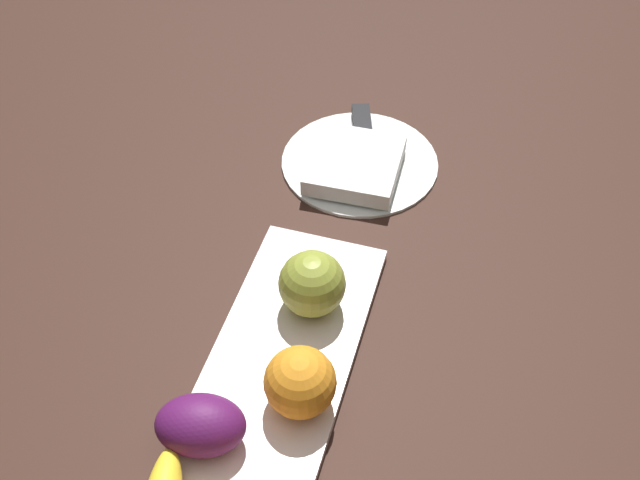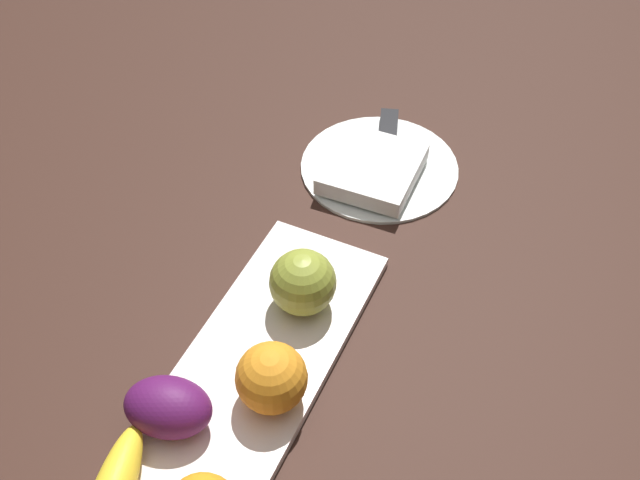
# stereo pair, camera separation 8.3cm
# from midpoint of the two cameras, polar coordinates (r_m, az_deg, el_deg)

# --- Properties ---
(ground_plane) EXTENTS (2.40, 2.40, 0.00)m
(ground_plane) POSITION_cam_midpoint_polar(r_m,az_deg,el_deg) (0.75, -2.72, -12.34)
(ground_plane) COLOR #361F17
(fruit_tray) EXTENTS (0.43, 0.14, 0.01)m
(fruit_tray) POSITION_cam_midpoint_polar(r_m,az_deg,el_deg) (0.75, -2.76, -11.32)
(fruit_tray) COLOR silver
(fruit_tray) RESTS_ON ground_plane
(apple) EXTENTS (0.07, 0.07, 0.07)m
(apple) POSITION_cam_midpoint_polar(r_m,az_deg,el_deg) (0.78, 1.71, -3.42)
(apple) COLOR olive
(apple) RESTS_ON fruit_tray
(orange_near_banana) EXTENTS (0.07, 0.07, 0.07)m
(orange_near_banana) POSITION_cam_midpoint_polar(r_m,az_deg,el_deg) (0.71, -0.36, -10.66)
(orange_near_banana) COLOR orange
(orange_near_banana) RESTS_ON fruit_tray
(grape_bunch) EXTENTS (0.08, 0.10, 0.05)m
(grape_bunch) POSITION_cam_midpoint_polar(r_m,az_deg,el_deg) (0.71, -8.20, -12.71)
(grape_bunch) COLOR #50154D
(grape_bunch) RESTS_ON fruit_tray
(dinner_plate) EXTENTS (0.20, 0.20, 0.01)m
(dinner_plate) POSITION_cam_midpoint_polar(r_m,az_deg,el_deg) (0.98, 6.98, 5.51)
(dinner_plate) COLOR white
(dinner_plate) RESTS_ON ground_plane
(folded_napkin) EXTENTS (0.12, 0.11, 0.02)m
(folded_napkin) POSITION_cam_midpoint_polar(r_m,az_deg,el_deg) (0.95, 6.53, 5.29)
(folded_napkin) COLOR white
(folded_napkin) RESTS_ON dinner_plate
(knife) EXTENTS (0.18, 0.08, 0.01)m
(knife) POSITION_cam_midpoint_polar(r_m,az_deg,el_deg) (1.00, 7.52, 7.37)
(knife) COLOR silver
(knife) RESTS_ON dinner_plate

